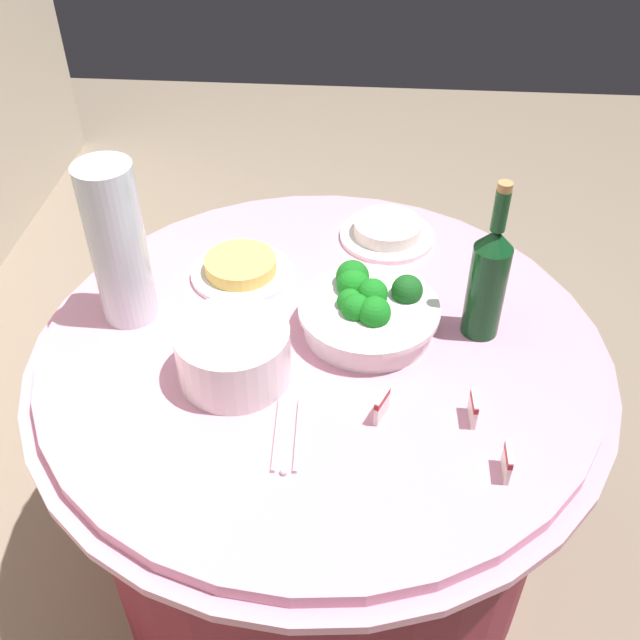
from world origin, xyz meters
TOP-DOWN VIEW (x-y plane):
  - ground_plane at (0.00, 0.00)m, footprint 6.00×6.00m
  - buffet_table at (0.00, 0.00)m, footprint 1.16×1.16m
  - broccoli_bowl at (0.04, -0.09)m, footprint 0.28×0.28m
  - plate_stack at (-0.11, 0.15)m, footprint 0.21×0.21m
  - wine_bottle at (0.05, -0.32)m, footprint 0.07×0.07m
  - decorative_fruit_vase at (0.05, 0.39)m, footprint 0.11×0.11m
  - serving_tongs at (-0.26, 0.04)m, footprint 0.17×0.05m
  - food_plate_noodles at (0.20, 0.19)m, footprint 0.22×0.22m
  - food_plate_rice at (0.37, -0.13)m, footprint 0.22×0.22m
  - label_placard_front at (-0.19, -0.28)m, footprint 0.05×0.01m
  - label_placard_mid at (-0.31, -0.33)m, footprint 0.05×0.01m
  - label_placard_rear at (-0.20, -0.12)m, footprint 0.05×0.03m

SIDE VIEW (x-z plane):
  - ground_plane at x=0.00m, z-range 0.00..0.00m
  - buffet_table at x=0.00m, z-range 0.01..0.75m
  - serving_tongs at x=-0.26m, z-range 0.74..0.75m
  - food_plate_noodles at x=0.20m, z-range 0.74..0.78m
  - food_plate_rice at x=0.37m, z-range 0.74..0.78m
  - label_placard_front at x=-0.19m, z-range 0.74..0.80m
  - label_placard_mid at x=-0.31m, z-range 0.74..0.80m
  - label_placard_rear at x=-0.20m, z-range 0.74..0.80m
  - broccoli_bowl at x=0.04m, z-range 0.73..0.84m
  - plate_stack at x=-0.11m, z-range 0.74..0.85m
  - wine_bottle at x=0.05m, z-range 0.70..1.04m
  - decorative_fruit_vase at x=0.05m, z-range 0.73..1.07m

